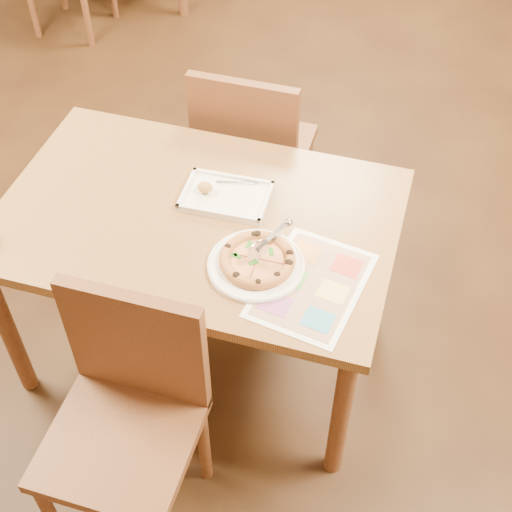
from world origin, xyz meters
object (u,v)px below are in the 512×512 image
(plate, at_px, (256,265))
(appetizer_tray, at_px, (224,197))
(dining_table, at_px, (198,233))
(pizza_cutter, at_px, (268,241))
(chair_far, at_px, (250,141))
(pizza, at_px, (257,260))
(chair_near, at_px, (129,393))
(menu, at_px, (312,285))

(plate, relative_size, appetizer_tray, 1.01)
(dining_table, xyz_separation_m, pizza_cutter, (0.28, -0.13, 0.17))
(appetizer_tray, bearing_deg, dining_table, -123.72)
(chair_far, bearing_deg, dining_table, 90.00)
(dining_table, distance_m, pizza, 0.32)
(chair_near, distance_m, plate, 0.53)
(dining_table, relative_size, chair_near, 2.77)
(chair_far, height_order, menu, chair_far)
(chair_near, bearing_deg, plate, 60.06)
(dining_table, relative_size, menu, 3.25)
(chair_near, distance_m, menu, 0.62)
(chair_far, xyz_separation_m, appetizer_tray, (0.06, -0.51, 0.16))
(appetizer_tray, bearing_deg, menu, -37.66)
(dining_table, xyz_separation_m, menu, (0.43, -0.19, 0.09))
(chair_far, xyz_separation_m, pizza_cutter, (0.28, -0.73, 0.24))
(dining_table, bearing_deg, appetizer_tray, 56.28)
(menu, bearing_deg, dining_table, 156.52)
(pizza_cutter, height_order, appetizer_tray, pizza_cutter)
(dining_table, relative_size, appetizer_tray, 4.45)
(pizza, height_order, pizza_cutter, pizza_cutter)
(chair_far, bearing_deg, pizza, 108.44)
(appetizer_tray, xyz_separation_m, menu, (0.37, -0.28, -0.01))
(plate, bearing_deg, chair_far, 108.16)
(pizza_cutter, bearing_deg, appetizer_tray, 78.57)
(pizza, relative_size, pizza_cutter, 1.71)
(plate, relative_size, pizza_cutter, 2.18)
(plate, bearing_deg, pizza_cutter, 52.02)
(pizza, xyz_separation_m, pizza_cutter, (0.03, 0.03, 0.06))
(chair_far, bearing_deg, menu, 118.65)
(plate, bearing_deg, dining_table, 146.73)
(chair_near, relative_size, pizza_cutter, 3.47)
(dining_table, height_order, chair_far, chair_far)
(chair_near, relative_size, pizza, 2.03)
(dining_table, bearing_deg, plate, -33.27)
(dining_table, height_order, appetizer_tray, appetizer_tray)
(plate, height_order, menu, plate)
(chair_near, bearing_deg, chair_far, 90.00)
(pizza, bearing_deg, plate, -108.77)
(menu, bearing_deg, plate, 172.94)
(plate, distance_m, appetizer_tray, 0.32)
(plate, distance_m, menu, 0.18)
(dining_table, xyz_separation_m, chair_far, (-0.00, 0.60, -0.07))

